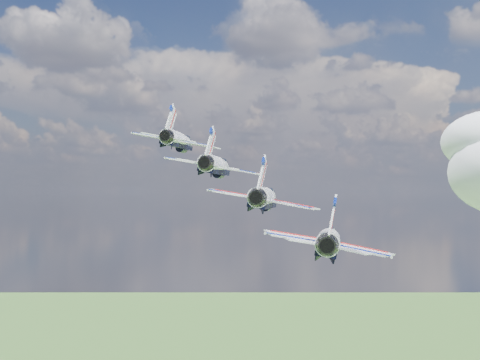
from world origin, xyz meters
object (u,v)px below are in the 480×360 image
(jet_2, at_px, (266,197))
(jet_3, at_px, (329,239))
(jet_1, at_px, (218,165))
(jet_0, at_px, (180,140))

(jet_2, relative_size, jet_3, 1.00)
(jet_1, bearing_deg, jet_3, -52.29)
(jet_0, height_order, jet_2, jet_0)
(jet_0, relative_size, jet_1, 1.00)
(jet_2, bearing_deg, jet_0, 127.71)
(jet_0, xyz_separation_m, jet_3, (21.98, -22.23, -10.47))
(jet_0, height_order, jet_3, jet_0)
(jet_3, bearing_deg, jet_2, 127.71)
(jet_2, bearing_deg, jet_3, -52.29)
(jet_0, relative_size, jet_3, 1.00)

